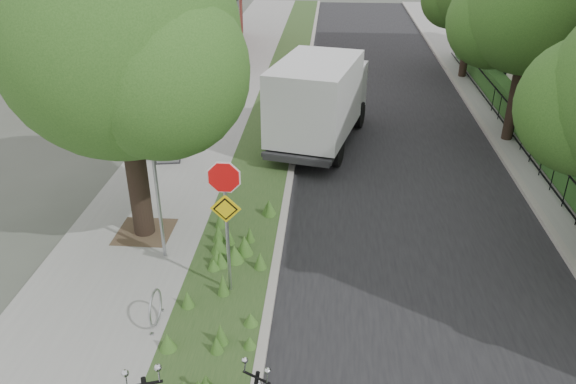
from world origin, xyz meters
name	(u,v)px	position (x,y,z in m)	size (l,w,h in m)	color
ground	(292,314)	(0.00, 0.00, 0.00)	(120.00, 120.00, 0.00)	#4C5147
sidewalk_near	(197,131)	(-4.25, 10.00, 0.06)	(3.50, 60.00, 0.12)	gray
verge	(270,133)	(-1.50, 10.00, 0.06)	(2.00, 60.00, 0.12)	#28451D
kerb_near	(297,134)	(-0.50, 10.00, 0.07)	(0.20, 60.00, 0.13)	#9E9991
road	(393,138)	(3.00, 10.00, 0.01)	(7.00, 60.00, 0.01)	black
kerb_far	(492,139)	(6.50, 10.00, 0.07)	(0.20, 60.00, 0.13)	#9E9991
footpath_far	(540,141)	(8.20, 10.00, 0.06)	(3.20, 60.00, 0.12)	gray
street_tree_main	(117,49)	(-4.08, 2.86, 4.80)	(6.21, 5.54, 7.66)	black
bare_post	(156,181)	(-3.20, 1.80, 2.12)	(0.08, 0.08, 4.00)	#A5A8AD
bike_hoop	(155,308)	(-2.70, -0.60, 0.50)	(0.06, 0.78, 0.77)	#A5A8AD
sign_assembly	(225,202)	(-1.40, 0.58, 2.33)	(0.94, 0.08, 3.22)	#A5A8AD
fence_far	(515,124)	(7.20, 10.00, 0.67)	(0.04, 24.00, 1.00)	black
hedge_far	(535,125)	(7.90, 10.00, 0.67)	(1.00, 24.00, 1.10)	#1B4719
far_tree_b	(527,16)	(6.94, 10.05, 4.37)	(4.83, 4.31, 6.56)	black
box_truck	(320,97)	(0.29, 9.28, 1.71)	(3.51, 6.17, 2.63)	#262628
utility_cabinet	(167,147)	(-4.56, 7.18, 0.63)	(0.88, 0.66, 1.06)	#262628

